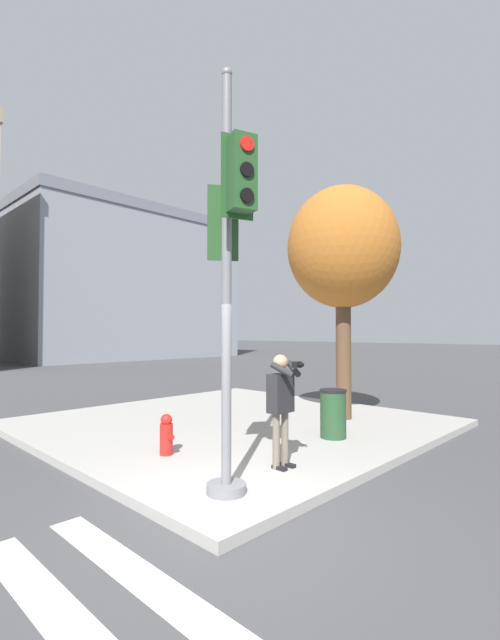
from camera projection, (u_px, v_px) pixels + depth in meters
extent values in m
plane|color=#424244|center=(222.00, 523.00, 4.79)|extent=(160.00, 160.00, 0.00)
cube|color=#9E9B96|center=(233.00, 423.00, 9.74)|extent=(8.00, 8.00, 0.14)
cube|color=silver|center=(135.00, 572.00, 3.81)|extent=(0.35, 2.96, 0.01)
cube|color=silver|center=(54.00, 609.00, 3.30)|extent=(0.35, 2.96, 0.01)
cylinder|color=slate|center=(226.00, 488.00, 5.33)|extent=(0.50, 0.50, 0.12)
cylinder|color=slate|center=(227.00, 277.00, 5.41)|extent=(0.13, 0.13, 5.18)
sphere|color=slate|center=(227.00, 73.00, 5.48)|extent=(0.14, 0.14, 0.14)
cylinder|color=slate|center=(224.00, 221.00, 5.62)|extent=(0.19, 0.25, 0.05)
cube|color=#234C23|center=(222.00, 225.00, 5.87)|extent=(0.38, 0.37, 0.90)
cube|color=#234C23|center=(223.00, 223.00, 5.74)|extent=(0.36, 0.25, 1.02)
cylinder|color=red|center=(220.00, 207.00, 6.01)|extent=(0.16, 0.12, 0.17)
cylinder|color=black|center=(220.00, 228.00, 6.00)|extent=(0.16, 0.12, 0.17)
cylinder|color=black|center=(220.00, 249.00, 6.00)|extent=(0.16, 0.12, 0.17)
cylinder|color=slate|center=(233.00, 180.00, 5.27)|extent=(0.14, 0.27, 0.05)
cube|color=#234C23|center=(242.00, 173.00, 5.04)|extent=(0.36, 0.33, 0.90)
cube|color=#234C23|center=(237.00, 177.00, 5.16)|extent=(0.40, 0.16, 1.02)
cylinder|color=red|center=(247.00, 144.00, 4.93)|extent=(0.17, 0.08, 0.17)
cylinder|color=black|center=(247.00, 169.00, 4.92)|extent=(0.17, 0.08, 0.17)
cylinder|color=black|center=(247.00, 195.00, 4.91)|extent=(0.17, 0.08, 0.17)
cube|color=black|center=(279.00, 468.00, 6.24)|extent=(0.09, 0.24, 0.05)
cube|color=black|center=(288.00, 465.00, 6.39)|extent=(0.09, 0.24, 0.05)
cylinder|color=#6B6051|center=(276.00, 441.00, 6.29)|extent=(0.11, 0.11, 0.81)
cylinder|color=#6B6051|center=(285.00, 439.00, 6.44)|extent=(0.11, 0.11, 0.81)
cube|color=#232326|center=(280.00, 393.00, 6.39)|extent=(0.40, 0.22, 0.58)
sphere|color=tan|center=(280.00, 362.00, 6.40)|extent=(0.23, 0.23, 0.23)
cube|color=black|center=(297.00, 365.00, 6.18)|extent=(0.12, 0.10, 0.09)
cylinder|color=black|center=(301.00, 365.00, 6.14)|extent=(0.06, 0.08, 0.06)
cylinder|color=#232326|center=(282.00, 370.00, 6.20)|extent=(0.23, 0.35, 0.23)
cylinder|color=#232326|center=(293.00, 369.00, 6.40)|extent=(0.23, 0.35, 0.23)
cylinder|color=brown|center=(343.00, 352.00, 10.00)|extent=(0.35, 0.35, 3.10)
ellipsoid|color=#A86023|center=(343.00, 247.00, 10.07)|extent=(2.61, 2.61, 2.87)
cylinder|color=red|center=(166.00, 439.00, 7.01)|extent=(0.21, 0.21, 0.51)
sphere|color=red|center=(166.00, 420.00, 7.02)|extent=(0.19, 0.19, 0.19)
cylinder|color=red|center=(171.00, 437.00, 6.92)|extent=(0.10, 0.06, 0.10)
cylinder|color=#234728|center=(333.00, 415.00, 8.15)|extent=(0.49, 0.49, 0.88)
cylinder|color=black|center=(333.00, 390.00, 8.16)|extent=(0.51, 0.51, 0.04)
cube|color=gray|center=(121.00, 291.00, 37.39)|extent=(17.65, 11.14, 11.59)
cube|color=slate|center=(122.00, 221.00, 37.57)|extent=(17.85, 11.34, 0.80)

